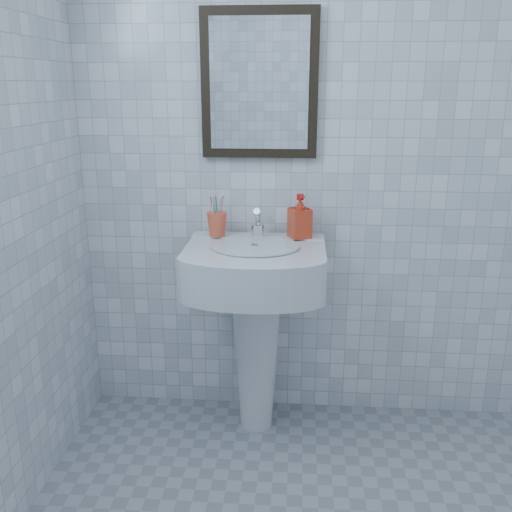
{
  "coord_description": "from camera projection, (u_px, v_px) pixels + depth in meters",
  "views": [
    {
      "loc": [
        -0.1,
        -1.35,
        1.56
      ],
      "look_at": [
        -0.27,
        0.86,
        0.88
      ],
      "focal_mm": 40.0,
      "sensor_mm": 36.0,
      "label": 1
    }
  ],
  "objects": [
    {
      "name": "toothbrush_cup",
      "position": [
        217.0,
        224.0,
        2.53
      ],
      "size": [
        0.09,
        0.09,
        0.11
      ],
      "primitive_type": null,
      "rotation": [
        0.0,
        0.0,
        -0.03
      ],
      "color": "#ED5634",
      "rests_on": "washbasin"
    },
    {
      "name": "faucet",
      "position": [
        258.0,
        225.0,
        2.52
      ],
      "size": [
        0.06,
        0.12,
        0.14
      ],
      "color": "silver",
      "rests_on": "washbasin"
    },
    {
      "name": "wall_back",
      "position": [
        323.0,
        155.0,
        2.51
      ],
      "size": [
        2.2,
        0.02,
        2.5
      ],
      "primitive_type": "cube",
      "color": "white",
      "rests_on": "ground"
    },
    {
      "name": "soap_dispenser",
      "position": [
        300.0,
        216.0,
        2.5
      ],
      "size": [
        0.11,
        0.12,
        0.19
      ],
      "primitive_type": "imported",
      "rotation": [
        0.0,
        0.0,
        0.42
      ],
      "color": "red",
      "rests_on": "washbasin"
    },
    {
      "name": "washbasin",
      "position": [
        256.0,
        307.0,
        2.51
      ],
      "size": [
        0.59,
        0.43,
        0.91
      ],
      "color": "white",
      "rests_on": "ground"
    },
    {
      "name": "wall_mirror",
      "position": [
        259.0,
        84.0,
        2.42
      ],
      "size": [
        0.5,
        0.04,
        0.62
      ],
      "color": "black",
      "rests_on": "wall_back"
    }
  ]
}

